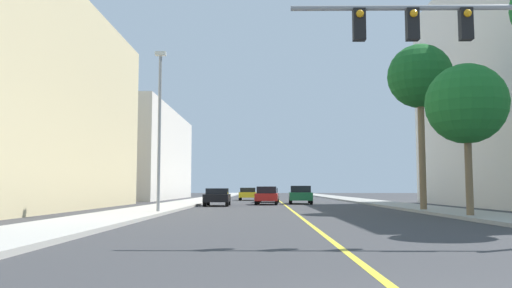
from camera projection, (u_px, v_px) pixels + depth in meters
ground at (282, 203)px, 46.30m from camera, size 192.00×192.00×0.00m
sidewalk_left at (192, 202)px, 46.42m from camera, size 3.32×168.00×0.15m
sidewalk_right at (372, 202)px, 46.19m from camera, size 3.32×168.00×0.15m
lane_marking_center at (282, 203)px, 46.30m from camera, size 0.16×144.00×0.01m
building_left_far at (117, 155)px, 62.83m from camera, size 14.41×27.44×10.74m
traffic_signal_mast at (496, 53)px, 13.16m from camera, size 8.02×0.36×6.36m
street_lamp at (159, 122)px, 26.19m from camera, size 0.56×0.28×8.24m
palm_mid at (466, 104)px, 22.43m from camera, size 3.54×3.54×6.65m
palm_far at (420, 77)px, 28.72m from camera, size 3.60×3.60×9.27m
car_green at (300, 195)px, 42.99m from camera, size 2.04×4.53×1.51m
car_black at (217, 197)px, 37.86m from camera, size 1.88×4.06×1.30m
car_red at (267, 195)px, 41.16m from camera, size 1.96×4.26×1.45m
car_yellow at (248, 194)px, 55.79m from camera, size 1.91×4.29×1.37m
car_silver at (269, 195)px, 48.19m from camera, size 1.96×4.58×1.33m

